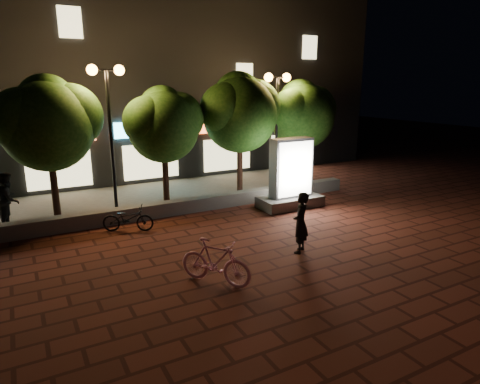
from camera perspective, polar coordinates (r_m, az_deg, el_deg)
ground at (r=11.81m, az=-3.73°, el=-8.48°), size 80.00×80.00×0.00m
retaining_wall at (r=15.23m, az=-10.12°, el=-2.28°), size 16.00×0.45×0.50m
sidewalk at (r=17.59m, az=-12.71°, el=-0.81°), size 16.00×5.00×0.08m
building_block at (r=23.30m, az=-18.07°, el=14.91°), size 28.00×8.12×11.30m
tree_left at (r=15.42m, az=-24.85°, el=8.93°), size 3.60×3.00×4.89m
tree_mid at (r=16.21m, az=-10.42°, el=9.44°), size 3.24×2.70×4.50m
tree_right at (r=17.50m, az=0.03°, el=11.20°), size 3.72×3.10×5.07m
tree_far_right at (r=19.25m, az=8.57°, el=10.77°), size 3.48×2.90×4.76m
street_lamp_left at (r=15.38m, az=-17.65°, el=11.76°), size 1.26×0.36×5.18m
street_lamp_right at (r=18.11m, az=5.12°, el=12.30°), size 1.26×0.36×4.98m
ad_kiosk at (r=15.96m, az=6.99°, el=1.69°), size 2.46×1.24×2.66m
scooter_pink at (r=9.96m, az=-3.40°, el=-9.55°), size 1.50×1.80×1.11m
rider at (r=11.72m, az=8.33°, el=-4.19°), size 0.76×0.73×1.75m
scooter_parked at (r=13.85m, az=-15.15°, el=-3.53°), size 1.71×1.24×0.86m
pedestrian at (r=15.44m, az=-29.18°, el=-0.89°), size 0.91×1.04×1.81m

